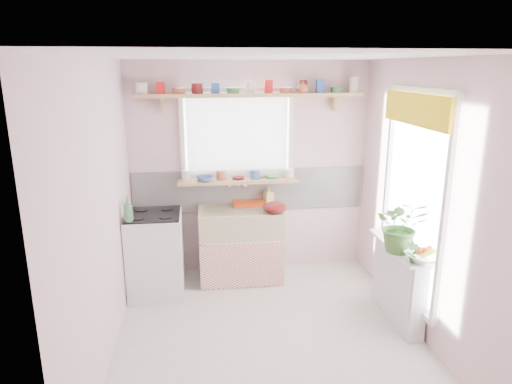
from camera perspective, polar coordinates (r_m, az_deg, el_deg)
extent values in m
plane|color=silver|center=(4.43, 1.77, -17.80)|extent=(3.20, 3.20, 0.00)
plane|color=white|center=(3.71, 2.10, 16.59)|extent=(3.20, 3.20, 0.00)
plane|color=beige|center=(5.42, -0.78, 2.88)|extent=(2.80, 0.00, 2.80)
plane|color=beige|center=(2.44, 8.07, -13.42)|extent=(2.80, 0.00, 2.80)
plane|color=beige|center=(3.92, -18.75, -2.84)|extent=(0.00, 3.20, 3.20)
plane|color=beige|center=(4.33, 20.54, -1.32)|extent=(0.00, 3.20, 3.20)
cube|color=white|center=(5.46, -0.75, 0.29)|extent=(2.74, 0.03, 0.50)
cube|color=#D48992|center=(5.52, -0.74, -1.72)|extent=(2.74, 0.02, 0.12)
cube|color=white|center=(5.33, -2.40, 7.03)|extent=(1.20, 0.01, 1.00)
cube|color=white|center=(5.26, -2.34, 6.93)|extent=(1.15, 0.02, 0.95)
cube|color=white|center=(4.50, 19.33, -0.61)|extent=(0.01, 1.10, 1.90)
cube|color=yellow|center=(4.32, 19.25, 9.74)|extent=(0.03, 1.20, 0.28)
cube|color=white|center=(5.42, -1.97, -7.97)|extent=(0.85, 0.55, 0.55)
cube|color=#CC4D3C|center=(5.16, -1.67, -9.19)|extent=(0.95, 0.02, 0.53)
cube|color=beige|center=(5.27, -2.01, -3.72)|extent=(0.95, 0.55, 0.30)
cylinder|color=silver|center=(5.39, -2.30, 1.17)|extent=(0.03, 0.22, 0.03)
cube|color=white|center=(5.13, -12.44, -7.62)|extent=(0.58, 0.58, 0.90)
cube|color=black|center=(4.97, -12.74, -2.78)|extent=(0.56, 0.56, 0.02)
cylinder|color=black|center=(4.85, -14.54, -3.17)|extent=(0.14, 0.14, 0.01)
cylinder|color=black|center=(4.82, -11.24, -3.08)|extent=(0.14, 0.14, 0.01)
cylinder|color=black|center=(5.11, -14.18, -2.18)|extent=(0.14, 0.14, 0.01)
cylinder|color=black|center=(5.09, -11.04, -2.09)|extent=(0.14, 0.14, 0.01)
cube|color=white|center=(4.76, 17.34, -10.83)|extent=(0.15, 0.90, 0.75)
cube|color=white|center=(4.60, 17.38, -6.55)|extent=(0.22, 0.95, 0.03)
cube|color=tan|center=(5.31, -2.24, 1.40)|extent=(1.40, 0.22, 0.04)
cube|color=tan|center=(5.17, -0.65, 12.03)|extent=(2.52, 0.24, 0.04)
cylinder|color=silver|center=(5.16, -14.09, 12.47)|extent=(0.11, 0.11, 0.12)
cylinder|color=red|center=(5.15, -11.86, 12.59)|extent=(0.11, 0.11, 0.12)
cylinder|color=#A55133|center=(5.14, -9.61, 12.36)|extent=(0.11, 0.11, 0.06)
cylinder|color=#590F14|center=(5.13, -7.37, 12.78)|extent=(0.11, 0.11, 0.12)
cylinder|color=#3359A5|center=(5.14, -5.12, 12.84)|extent=(0.11, 0.11, 0.12)
cylinder|color=#3F7F4C|center=(5.15, -2.88, 12.55)|extent=(0.11, 0.11, 0.06)
cylinder|color=silver|center=(5.17, -0.65, 12.91)|extent=(0.11, 0.11, 0.12)
cylinder|color=red|center=(5.19, 1.56, 12.92)|extent=(0.11, 0.11, 0.12)
cylinder|color=#A55133|center=(5.23, 3.74, 12.58)|extent=(0.11, 0.11, 0.06)
cylinder|color=#590F14|center=(5.27, 5.90, 12.88)|extent=(0.11, 0.11, 0.12)
cylinder|color=#3359A5|center=(5.32, 8.02, 12.84)|extent=(0.11, 0.11, 0.12)
cylinder|color=#3F7F4C|center=(5.37, 10.08, 12.46)|extent=(0.11, 0.11, 0.06)
cylinder|color=silver|center=(5.43, 12.13, 12.70)|extent=(0.11, 0.11, 0.12)
cylinder|color=silver|center=(5.28, -8.97, 2.02)|extent=(0.11, 0.11, 0.12)
cylinder|color=red|center=(5.28, -6.72, 2.10)|extent=(0.11, 0.11, 0.12)
cylinder|color=#A55133|center=(5.29, -4.47, 1.86)|extent=(0.11, 0.11, 0.06)
cylinder|color=#590F14|center=(5.29, -2.24, 2.24)|extent=(0.11, 0.11, 0.12)
cylinder|color=#3359A5|center=(5.32, -0.02, 2.31)|extent=(0.11, 0.11, 0.12)
cylinder|color=#3F7F4C|center=(5.35, 2.17, 2.06)|extent=(0.11, 0.11, 0.06)
cylinder|color=silver|center=(5.38, 4.35, 2.43)|extent=(0.11, 0.11, 0.12)
cube|color=#E54914|center=(5.42, -0.91, -1.29)|extent=(0.38, 0.29, 0.04)
ellipsoid|color=maroon|center=(5.08, 2.37, -1.93)|extent=(0.31, 0.31, 0.12)
imported|color=#3D702C|center=(4.36, 17.73, -4.03)|extent=(0.56, 0.52, 0.51)
imported|color=white|center=(4.27, 20.39, -7.74)|extent=(0.39, 0.39, 0.08)
imported|color=#286429|center=(4.20, 19.00, -7.13)|extent=(0.11, 0.08, 0.20)
imported|color=#CFC05C|center=(5.42, 1.57, -0.31)|extent=(0.12, 0.12, 0.21)
imported|color=beige|center=(5.38, 0.50, 2.39)|extent=(0.17, 0.17, 0.10)
imported|color=#346CAA|center=(5.22, -6.37, 1.64)|extent=(0.21, 0.21, 0.06)
imported|color=#A15E31|center=(5.21, 5.88, 12.93)|extent=(0.17, 0.17, 0.13)
imported|color=#448951|center=(4.75, -15.71, -2.09)|extent=(0.10, 0.10, 0.26)
sphere|color=#D85012|center=(4.25, 20.46, -6.99)|extent=(0.08, 0.08, 0.08)
sphere|color=#D85012|center=(4.30, 20.99, -6.77)|extent=(0.08, 0.08, 0.08)
sphere|color=#D85012|center=(4.24, 19.73, -6.95)|extent=(0.08, 0.08, 0.08)
cylinder|color=yellow|center=(4.21, 21.03, -7.09)|extent=(0.18, 0.04, 0.10)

